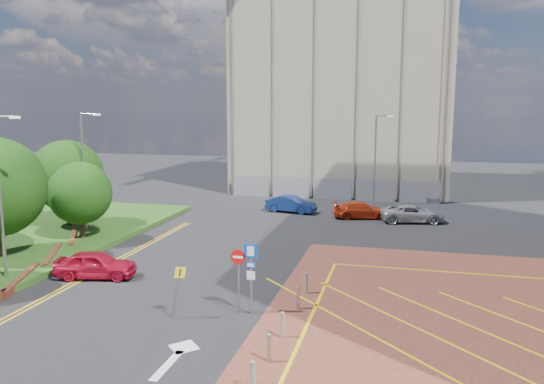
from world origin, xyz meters
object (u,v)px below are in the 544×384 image
at_px(lamp_back, 376,156).
at_px(car_red_back, 361,210).
at_px(warning_sign, 178,286).
at_px(sign_cluster, 246,269).
at_px(car_red_left, 96,265).
at_px(lamp_left_near, 1,190).
at_px(car_blue_back, 291,204).
at_px(tree_d, 67,176).
at_px(lamp_left_far, 84,167).
at_px(car_silver_back, 412,213).
at_px(tree_c, 80,193).

relative_size(lamp_back, car_red_back, 1.79).
height_order(lamp_back, warning_sign, lamp_back).
relative_size(sign_cluster, car_red_back, 0.72).
bearing_deg(lamp_back, car_red_left, -117.50).
distance_m(lamp_left_near, sign_cluster, 13.04).
distance_m(lamp_back, sign_cluster, 27.38).
bearing_deg(car_red_back, car_blue_back, 66.21).
bearing_deg(car_red_back, sign_cluster, 157.39).
distance_m(warning_sign, car_red_back, 22.88).
bearing_deg(lamp_left_near, warning_sign, -12.39).
xyz_separation_m(lamp_back, warning_sign, (-6.35, -28.23, -2.93)).
relative_size(lamp_back, car_red_left, 1.96).
xyz_separation_m(tree_d, lamp_left_far, (2.08, -1.00, 0.79)).
bearing_deg(sign_cluster, lamp_left_far, 143.18).
height_order(lamp_left_near, lamp_back, lamp_left_near).
xyz_separation_m(car_red_back, car_silver_back, (3.85, -0.50, 0.01)).
bearing_deg(car_blue_back, car_silver_back, -88.52).
bearing_deg(tree_d, car_red_back, 24.15).
bearing_deg(lamp_left_near, lamp_back, 57.60).
bearing_deg(car_blue_back, lamp_left_near, 164.80).
distance_m(tree_d, car_red_left, 12.62).
bearing_deg(tree_c, lamp_left_far, 114.71).
xyz_separation_m(tree_c, car_red_back, (16.90, 11.92, -2.54)).
relative_size(sign_cluster, car_silver_back, 0.67).
bearing_deg(lamp_back, warning_sign, -102.67).
xyz_separation_m(lamp_back, sign_cluster, (-3.78, -27.02, -2.41)).
relative_size(tree_d, car_red_left, 1.49).
bearing_deg(car_blue_back, tree_d, 135.49).
relative_size(tree_d, lamp_left_near, 0.76).
relative_size(tree_c, sign_cluster, 1.53).
xyz_separation_m(warning_sign, car_red_back, (5.67, 22.15, -0.78)).
bearing_deg(tree_d, car_blue_back, 35.25).
height_order(car_blue_back, car_silver_back, car_blue_back).
relative_size(warning_sign, car_blue_back, 0.54).
bearing_deg(lamp_left_near, tree_c, 97.69).
relative_size(tree_d, car_red_back, 1.36).
xyz_separation_m(lamp_left_near, lamp_left_far, (-2.00, 10.00, 0.00)).
relative_size(tree_d, warning_sign, 2.70).
height_order(lamp_left_far, car_silver_back, lamp_left_far).
relative_size(lamp_left_far, car_red_left, 1.96).
distance_m(lamp_left_near, car_red_back, 25.75).
relative_size(lamp_left_near, car_red_back, 1.79).
distance_m(tree_c, lamp_left_near, 8.20).
distance_m(tree_c, car_red_back, 20.84).
height_order(lamp_left_near, car_blue_back, lamp_left_near).
distance_m(car_red_left, car_silver_back, 23.73).
bearing_deg(lamp_left_far, sign_cluster, -36.82).
relative_size(car_blue_back, car_silver_back, 0.87).
xyz_separation_m(sign_cluster, car_red_back, (3.10, 20.94, -1.31)).
bearing_deg(car_blue_back, tree_c, 149.75).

